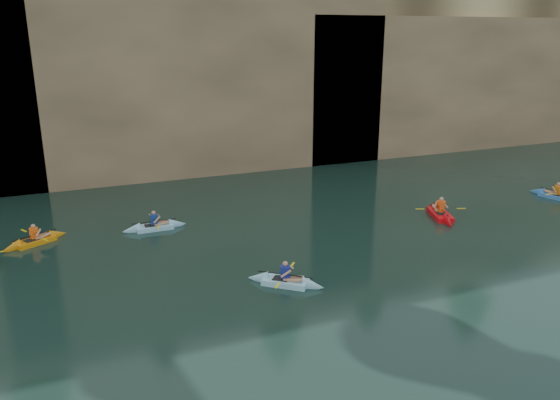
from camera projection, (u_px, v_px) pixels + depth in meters
name	position (u px, v px, depth m)	size (l,w,h in m)	color
ground	(361.00, 385.00, 13.52)	(160.00, 160.00, 0.00)	black
cliff	(145.00, 68.00, 38.25)	(70.00, 16.00, 12.00)	tan
cliff_slab_center	(200.00, 80.00, 32.53)	(24.00, 2.40, 11.40)	#9F8260
cliff_slab_east	(466.00, 82.00, 40.10)	(26.00, 2.40, 9.84)	#9F8260
sea_cave_center	(102.00, 157.00, 30.96)	(3.50, 1.00, 3.20)	black
sea_cave_east	(323.00, 130.00, 35.90)	(5.00, 1.00, 4.50)	black
kayaker_orange	(35.00, 241.00, 22.58)	(2.78, 1.93, 1.07)	orange
kayaker_ltblue_near	(285.00, 281.00, 18.89)	(2.55, 2.29, 1.09)	#98E1FF
kayaker_red_far	(440.00, 214.00, 25.86)	(2.28, 3.36, 1.22)	red
kayaker_ltblue_mid	(155.00, 227.00, 24.23)	(2.84, 2.16, 1.08)	#98DFFF
kayaker_blue_east	(557.00, 196.00, 28.75)	(2.15, 3.15, 1.09)	#3F83D8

